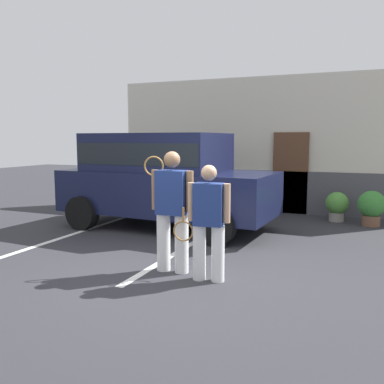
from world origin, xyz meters
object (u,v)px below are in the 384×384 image
(potted_plant_by_porch, at_px, (337,205))
(tennis_player_man, at_px, (172,210))
(tennis_player_woman, at_px, (208,222))
(potted_plant_secondary, at_px, (372,206))
(parked_suv, at_px, (163,175))

(potted_plant_by_porch, bearing_deg, tennis_player_man, -112.00)
(tennis_player_woman, bearing_deg, tennis_player_man, -21.45)
(tennis_player_woman, relative_size, potted_plant_secondary, 2.01)
(potted_plant_by_porch, bearing_deg, potted_plant_secondary, -20.09)
(tennis_player_woman, xyz_separation_m, potted_plant_by_porch, (1.36, 5.06, -0.44))
(potted_plant_by_porch, bearing_deg, parked_suv, -147.76)
(parked_suv, relative_size, tennis_player_man, 2.68)
(tennis_player_man, bearing_deg, parked_suv, -61.38)
(potted_plant_by_porch, height_order, potted_plant_secondary, potted_plant_secondary)
(parked_suv, distance_m, potted_plant_by_porch, 4.18)
(tennis_player_woman, distance_m, potted_plant_by_porch, 5.26)
(parked_suv, relative_size, potted_plant_by_porch, 6.77)
(tennis_player_woman, bearing_deg, potted_plant_by_porch, -111.42)
(parked_suv, height_order, tennis_player_woman, parked_suv)
(tennis_player_man, xyz_separation_m, potted_plant_by_porch, (1.98, 4.89, -0.53))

